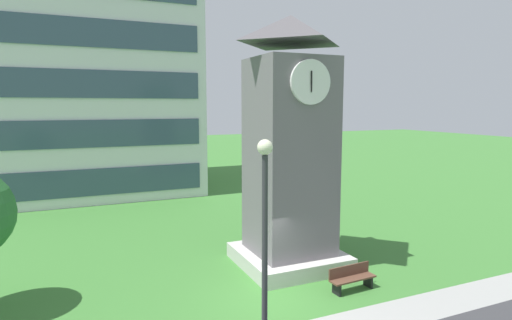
% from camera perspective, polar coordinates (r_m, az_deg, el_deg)
% --- Properties ---
extents(ground_plane, '(160.00, 160.00, 0.00)m').
position_cam_1_polar(ground_plane, '(15.18, 2.30, -18.49)').
color(ground_plane, '#3D7A33').
extents(office_building, '(15.77, 13.85, 22.40)m').
position_cam_1_polar(office_building, '(36.63, -22.37, 13.99)').
color(office_building, silver).
rests_on(office_building, ground).
extents(clock_tower, '(4.03, 4.03, 10.12)m').
position_cam_1_polar(clock_tower, '(17.25, 4.55, 0.32)').
color(clock_tower, slate).
rests_on(clock_tower, ground).
extents(park_bench, '(1.83, 0.60, 0.88)m').
position_cam_1_polar(park_bench, '(16.18, 12.76, -15.19)').
color(park_bench, brown).
rests_on(park_bench, ground).
extents(street_lamp, '(0.36, 0.36, 5.86)m').
position_cam_1_polar(street_lamp, '(9.97, 1.19, -10.03)').
color(street_lamp, '#333338').
rests_on(street_lamp, ground).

